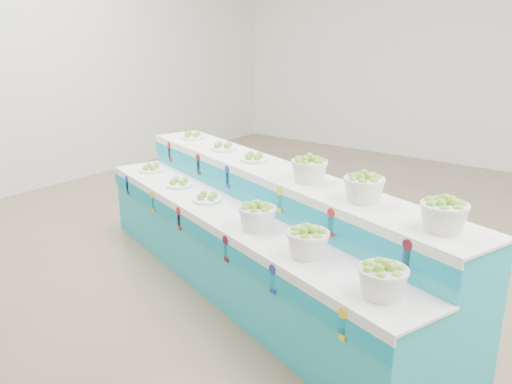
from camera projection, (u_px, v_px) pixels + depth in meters
ground at (357, 290)px, 4.73m from camera, size 10.00×10.00×0.00m
display_stand at (256, 231)px, 4.69m from camera, size 4.22×2.29×1.02m
plate_lower_left at (151, 167)px, 5.78m from camera, size 0.33×0.33×0.09m
plate_lower_mid at (179, 182)px, 5.25m from camera, size 0.33×0.33×0.09m
plate_lower_right at (207, 196)px, 4.81m from camera, size 0.33×0.33×0.09m
basket_lower_left at (257, 216)px, 4.15m from camera, size 0.37×0.37×0.21m
basket_lower_mid at (308, 241)px, 3.67m from camera, size 0.37×0.37×0.21m
basket_lower_right at (383, 279)px, 3.13m from camera, size 0.37×0.37×0.21m
plate_upper_left at (192, 135)px, 5.96m from camera, size 0.33×0.33×0.09m
plate_upper_mid at (223, 145)px, 5.43m from camera, size 0.33×0.33×0.09m
plate_upper_right at (254, 156)px, 4.99m from camera, size 0.33×0.33×0.09m
basket_upper_left at (309, 169)px, 4.33m from camera, size 0.37×0.37×0.21m
basket_upper_mid at (364, 187)px, 3.85m from camera, size 0.37×0.37×0.21m
basket_upper_right at (444, 214)px, 3.31m from camera, size 0.37×0.37×0.21m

